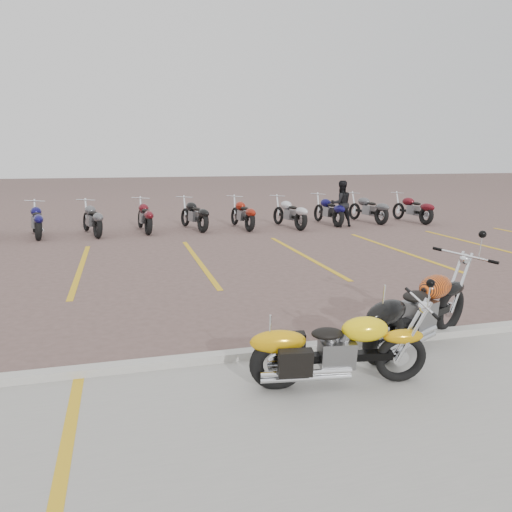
% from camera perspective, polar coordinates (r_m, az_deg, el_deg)
% --- Properties ---
extents(ground, '(100.00, 100.00, 0.00)m').
position_cam_1_polar(ground, '(8.31, -2.42, -6.22)').
color(ground, brown).
rests_on(ground, ground).
extents(concrete_apron, '(60.00, 5.00, 0.01)m').
position_cam_1_polar(concrete_apron, '(4.45, 11.59, -23.42)').
color(concrete_apron, '#9E9B93').
rests_on(concrete_apron, ground).
extents(curb, '(60.00, 0.18, 0.12)m').
position_cam_1_polar(curb, '(6.47, 1.54, -10.95)').
color(curb, '#ADAAA3').
rests_on(curb, ground).
extents(parking_stripes, '(38.00, 5.50, 0.01)m').
position_cam_1_polar(parking_stripes, '(12.12, -6.58, -0.58)').
color(parking_stripes, gold).
rests_on(parking_stripes, ground).
extents(yellow_cruiser, '(1.99, 0.44, 0.82)m').
position_cam_1_polar(yellow_cruiser, '(5.65, 8.97, -10.73)').
color(yellow_cruiser, black).
rests_on(yellow_cruiser, ground).
extents(flame_cruiser, '(2.15, 1.18, 0.96)m').
position_cam_1_polar(flame_cruiser, '(6.90, 17.77, -6.38)').
color(flame_cruiser, black).
rests_on(flame_cruiser, ground).
extents(person_b, '(0.80, 0.63, 1.63)m').
position_cam_1_polar(person_b, '(18.02, 9.69, 5.92)').
color(person_b, black).
rests_on(person_b, ground).
extents(bg_bike_row, '(19.13, 2.08, 1.10)m').
position_cam_1_polar(bg_bike_row, '(16.92, -9.94, 4.65)').
color(bg_bike_row, black).
rests_on(bg_bike_row, ground).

